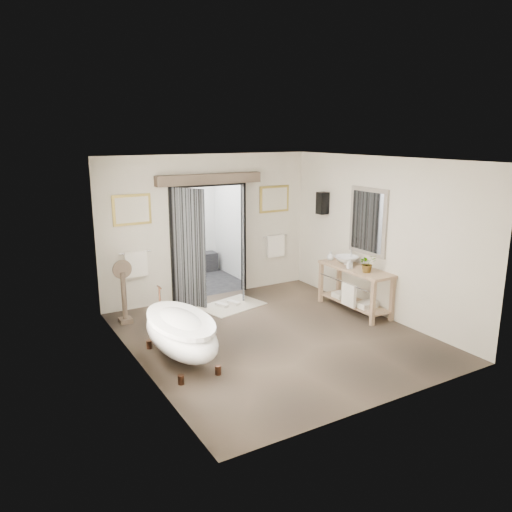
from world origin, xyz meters
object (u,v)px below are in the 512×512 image
Objects in this scene: rug at (232,305)px; basin at (346,260)px; clawfoot_tub at (181,332)px; vanity at (354,286)px.

rug is 2.39m from basin.
clawfoot_tub is 1.57× the size of rug.
basin is at bearing 10.05° from clawfoot_tub.
vanity is 3.51× the size of basin.
rug is at bearing 142.76° from vanity.
basin is at bearing 84.54° from vanity.
clawfoot_tub is at bearing -134.68° from rug.
clawfoot_tub reaches higher than vanity.
clawfoot_tub is 1.18× the size of vanity.
rug is (-1.87, 1.42, -0.50)m from vanity.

